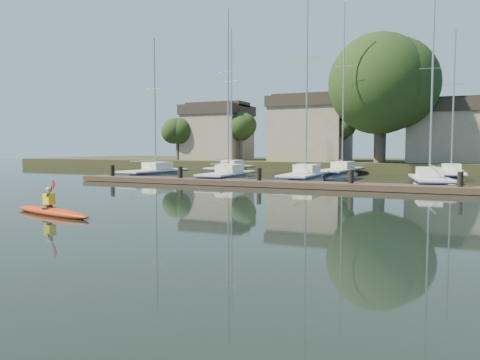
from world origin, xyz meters
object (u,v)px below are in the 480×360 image
at_px(sailboat_6, 341,178).
at_px(kayak, 51,210).
at_px(sailboat_1, 227,183).
at_px(sailboat_2, 305,184).
at_px(dock, 303,185).
at_px(sailboat_5, 231,175).
at_px(sailboat_7, 451,182).
at_px(sailboat_0, 154,180).
at_px(sailboat_3, 430,190).

bearing_deg(sailboat_6, kayak, -95.92).
bearing_deg(sailboat_1, sailboat_2, 11.36).
xyz_separation_m(dock, sailboat_5, (-11.38, 13.56, -0.40)).
relative_size(dock, sailboat_7, 2.59).
relative_size(dock, sailboat_0, 2.62).
bearing_deg(sailboat_2, sailboat_7, 34.73).
height_order(sailboat_2, sailboat_3, sailboat_2).
height_order(kayak, sailboat_0, sailboat_0).
height_order(sailboat_0, sailboat_6, sailboat_6).
bearing_deg(kayak, sailboat_7, 76.32).
height_order(sailboat_3, sailboat_6, sailboat_6).
xyz_separation_m(sailboat_0, sailboat_1, (7.09, -0.61, 0.02)).
height_order(sailboat_0, sailboat_5, sailboat_5).
distance_m(dock, sailboat_0, 14.85).
bearing_deg(sailboat_0, sailboat_5, 79.45).
xyz_separation_m(kayak, sailboat_1, (-1.68, 19.12, -0.37)).
bearing_deg(sailboat_6, sailboat_0, -142.47).
bearing_deg(kayak, sailboat_0, 127.26).
bearing_deg(kayak, sailboat_5, 114.94).
height_order(kayak, dock, kayak).
distance_m(sailboat_3, sailboat_5, 20.96).
bearing_deg(sailboat_2, sailboat_6, 82.54).
relative_size(sailboat_2, sailboat_5, 1.01).
height_order(sailboat_1, sailboat_5, sailboat_5).
bearing_deg(kayak, sailboat_3, 70.10).
xyz_separation_m(sailboat_1, sailboat_2, (5.76, 1.39, -0.00)).
height_order(sailboat_5, sailboat_7, sailboat_5).
relative_size(sailboat_0, sailboat_5, 0.83).
bearing_deg(dock, kayak, -109.39).
height_order(sailboat_2, sailboat_7, sailboat_2).
xyz_separation_m(sailboat_5, sailboat_6, (11.02, -0.04, 0.00)).
distance_m(kayak, sailboat_1, 19.20).
relative_size(sailboat_0, sailboat_1, 0.91).
bearing_deg(sailboat_1, sailboat_3, -0.74).
height_order(dock, sailboat_3, sailboat_3).
height_order(kayak, sailboat_7, sailboat_7).
height_order(kayak, sailboat_6, sailboat_6).
bearing_deg(sailboat_0, sailboat_3, 5.74).
bearing_deg(sailboat_2, sailboat_1, -167.34).
height_order(kayak, sailboat_1, sailboat_1).
distance_m(kayak, sailboat_2, 20.91).
bearing_deg(sailboat_0, sailboat_7, 25.53).
bearing_deg(sailboat_3, sailboat_1, 172.30).
relative_size(sailboat_5, sailboat_6, 0.93).
relative_size(sailboat_5, sailboat_7, 1.19).
bearing_deg(sailboat_7, kayak, -117.79).
bearing_deg(dock, sailboat_2, 104.58).
xyz_separation_m(sailboat_0, sailboat_2, (12.86, 0.77, 0.02)).
height_order(sailboat_0, sailboat_1, sailboat_1).
bearing_deg(dock, sailboat_5, 130.01).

